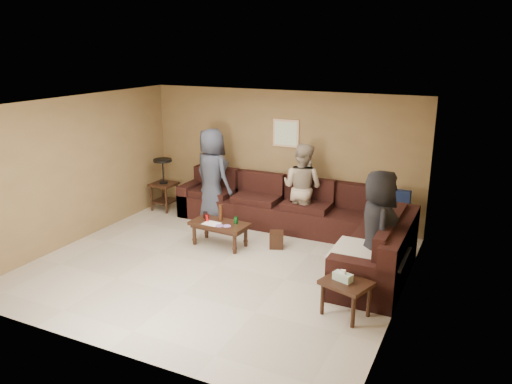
# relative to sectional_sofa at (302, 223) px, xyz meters

# --- Properties ---
(room) EXTENTS (5.60, 5.50, 2.50)m
(room) POSITION_rel_sectional_sofa_xyz_m (-0.81, -1.52, 1.34)
(room) COLOR #B8B09C
(room) RESTS_ON ground
(sectional_sofa) EXTENTS (4.65, 2.90, 0.97)m
(sectional_sofa) POSITION_rel_sectional_sofa_xyz_m (0.00, 0.00, 0.00)
(sectional_sofa) COLOR black
(sectional_sofa) RESTS_ON ground
(coffee_table) EXTENTS (1.02, 0.56, 0.69)m
(coffee_table) POSITION_rel_sectional_sofa_xyz_m (-1.19, -0.80, 0.03)
(coffee_table) COLOR black
(coffee_table) RESTS_ON ground
(end_table_left) EXTENTS (0.49, 0.49, 1.07)m
(end_table_left) POSITION_rel_sectional_sofa_xyz_m (-3.18, 0.39, 0.24)
(end_table_left) COLOR black
(end_table_left) RESTS_ON ground
(side_table_right) EXTENTS (0.69, 0.63, 0.62)m
(side_table_right) POSITION_rel_sectional_sofa_xyz_m (1.38, -2.12, 0.08)
(side_table_right) COLOR black
(side_table_right) RESTS_ON ground
(waste_bin) EXTENTS (0.30, 0.30, 0.28)m
(waste_bin) POSITION_rel_sectional_sofa_xyz_m (-0.28, -0.46, -0.19)
(waste_bin) COLOR black
(waste_bin) RESTS_ON ground
(wall_art) EXTENTS (0.52, 0.04, 0.52)m
(wall_art) POSITION_rel_sectional_sofa_xyz_m (-0.71, 0.96, 1.37)
(wall_art) COLOR tan
(wall_art) RESTS_ON ground
(person_left) EXTENTS (1.03, 0.86, 1.80)m
(person_left) POSITION_rel_sectional_sofa_xyz_m (-1.95, 0.29, 0.58)
(person_left) COLOR #333847
(person_left) RESTS_ON ground
(person_middle) EXTENTS (0.89, 0.75, 1.64)m
(person_middle) POSITION_rel_sectional_sofa_xyz_m (-0.19, 0.50, 0.49)
(person_middle) COLOR tan
(person_middle) RESTS_ON ground
(person_right) EXTENTS (0.81, 0.97, 1.69)m
(person_right) POSITION_rel_sectional_sofa_xyz_m (1.53, -1.11, 0.52)
(person_right) COLOR black
(person_right) RESTS_ON ground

